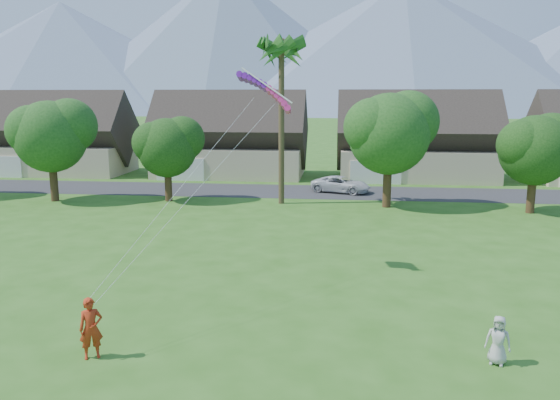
# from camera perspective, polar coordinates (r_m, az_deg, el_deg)

# --- Properties ---
(street) EXTENTS (90.00, 7.00, 0.01)m
(street) POSITION_cam_1_polar(r_m,az_deg,el_deg) (47.57, 3.27, 0.87)
(street) COLOR #2D2D30
(street) RESTS_ON ground
(kite_flyer) EXTENTS (0.86, 0.77, 1.98)m
(kite_flyer) POSITION_cam_1_polar(r_m,az_deg,el_deg) (18.59, -19.15, -12.55)
(kite_flyer) COLOR #AE2E13
(kite_flyer) RESTS_ON ground
(watcher) EXTENTS (0.88, 0.72, 1.56)m
(watcher) POSITION_cam_1_polar(r_m,az_deg,el_deg) (18.60, 21.83, -13.44)
(watcher) COLOR #B3B3AE
(watcher) RESTS_ON ground
(parked_car) EXTENTS (5.50, 3.81, 1.40)m
(parked_car) POSITION_cam_1_polar(r_m,az_deg,el_deg) (47.38, 6.39, 1.63)
(parked_car) COLOR silver
(parked_car) RESTS_ON ground
(mountain_ridge) EXTENTS (540.00, 240.00, 70.00)m
(mountain_ridge) POSITION_cam_1_polar(r_m,az_deg,el_deg) (273.70, 8.40, 15.03)
(mountain_ridge) COLOR slate
(mountain_ridge) RESTS_ON ground
(houses_row) EXTENTS (72.75, 8.19, 8.86)m
(houses_row) POSITION_cam_1_polar(r_m,az_deg,el_deg) (56.02, 4.35, 5.90)
(houses_row) COLOR beige
(houses_row) RESTS_ON ground
(tree_row) EXTENTS (62.27, 6.67, 8.45)m
(tree_row) POSITION_cam_1_polar(r_m,az_deg,el_deg) (41.01, 1.25, 6.18)
(tree_row) COLOR #47301C
(tree_row) RESTS_ON ground
(fan_palm) EXTENTS (3.00, 3.00, 13.80)m
(fan_palm) POSITION_cam_1_polar(r_m,az_deg,el_deg) (41.70, 0.15, 15.77)
(fan_palm) COLOR #4C3D26
(fan_palm) RESTS_ON ground
(parafoil_kite) EXTENTS (2.91, 1.08, 0.50)m
(parafoil_kite) POSITION_cam_1_polar(r_m,az_deg,el_deg) (25.15, -1.34, 11.57)
(parafoil_kite) COLOR purple
(parafoil_kite) RESTS_ON ground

